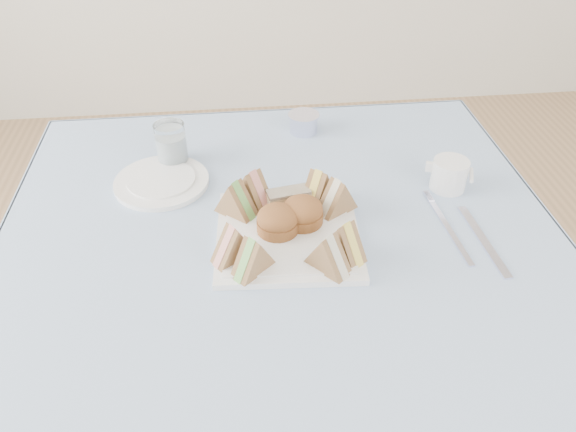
{
  "coord_description": "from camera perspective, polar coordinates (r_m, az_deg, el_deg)",
  "views": [
    {
      "loc": [
        -0.07,
        -0.75,
        1.39
      ],
      "look_at": [
        0.01,
        0.02,
        0.8
      ],
      "focal_mm": 35.0,
      "sensor_mm": 36.0,
      "label": 1
    }
  ],
  "objects": [
    {
      "name": "sandwich_br_a",
      "position": [
        1.03,
        5.01,
        2.09
      ],
      "size": [
        0.09,
        0.07,
        0.07
      ],
      "primitive_type": null,
      "rotation": [
        0.0,
        0.0,
        -2.56
      ],
      "color": "brown",
      "rests_on": "serving_plate"
    },
    {
      "name": "scone_right",
      "position": [
        1.0,
        1.48,
        0.4
      ],
      "size": [
        0.09,
        0.09,
        0.05
      ],
      "primitive_type": "cylinder",
      "rotation": [
        0.0,
        0.0,
        0.25
      ],
      "color": "brown",
      "rests_on": "serving_plate"
    },
    {
      "name": "fork",
      "position": [
        1.05,
        16.17,
        -1.56
      ],
      "size": [
        0.02,
        0.19,
        0.0
      ],
      "primitive_type": "cube",
      "rotation": [
        0.0,
        0.0,
        0.06
      ],
      "color": "silver",
      "rests_on": "tablecloth"
    },
    {
      "name": "tea_strainer",
      "position": [
        1.31,
        1.59,
        9.35
      ],
      "size": [
        0.09,
        0.09,
        0.04
      ],
      "primitive_type": "cylinder",
      "rotation": [
        0.0,
        0.0,
        0.38
      ],
      "color": "silver",
      "rests_on": "tablecloth"
    },
    {
      "name": "side_plate",
      "position": [
        1.16,
        -12.72,
        3.39
      ],
      "size": [
        0.19,
        0.19,
        0.01
      ],
      "primitive_type": "cylinder",
      "rotation": [
        0.0,
        0.0,
        -0.02
      ],
      "color": "white",
      "rests_on": "tablecloth"
    },
    {
      "name": "tablecloth",
      "position": [
        0.99,
        -0.51,
        -3.01
      ],
      "size": [
        1.02,
        1.02,
        0.01
      ],
      "primitive_type": "cube",
      "color": "#8FABCC",
      "rests_on": "table"
    },
    {
      "name": "table",
      "position": [
        1.27,
        -0.41,
        -15.85
      ],
      "size": [
        0.9,
        0.9,
        0.74
      ],
      "primitive_type": "cube",
      "color": "brown",
      "rests_on": "floor"
    },
    {
      "name": "pastry_slice",
      "position": [
        1.04,
        0.06,
        1.76
      ],
      "size": [
        0.08,
        0.05,
        0.04
      ],
      "primitive_type": "cube",
      "rotation": [
        0.0,
        0.0,
        0.18
      ],
      "color": "beige",
      "rests_on": "serving_plate"
    },
    {
      "name": "sandwich_fl_b",
      "position": [
        0.9,
        -3.6,
        -3.95
      ],
      "size": [
        0.08,
        0.08,
        0.07
      ],
      "primitive_type": null,
      "rotation": [
        0.0,
        0.0,
        0.72
      ],
      "color": "brown",
      "rests_on": "serving_plate"
    },
    {
      "name": "creamer_jug",
      "position": [
        1.16,
        16.08,
        4.07
      ],
      "size": [
        0.09,
        0.09,
        0.06
      ],
      "primitive_type": "cylinder",
      "rotation": [
        0.0,
        0.0,
        -0.34
      ],
      "color": "white",
      "rests_on": "tablecloth"
    },
    {
      "name": "sandwich_fl_a",
      "position": [
        0.93,
        -5.55,
        -2.66
      ],
      "size": [
        0.08,
        0.07,
        0.07
      ],
      "primitive_type": null,
      "rotation": [
        0.0,
        0.0,
        0.55
      ],
      "color": "brown",
      "rests_on": "serving_plate"
    },
    {
      "name": "sandwich_bl_b",
      "position": [
        1.05,
        -3.55,
        2.94
      ],
      "size": [
        0.08,
        0.09,
        0.07
      ],
      "primitive_type": null,
      "rotation": [
        0.0,
        0.0,
        2.25
      ],
      "color": "brown",
      "rests_on": "serving_plate"
    },
    {
      "name": "sandwich_fr_a",
      "position": [
        0.94,
        5.84,
        -2.33
      ],
      "size": [
        0.07,
        0.08,
        0.07
      ],
      "primitive_type": null,
      "rotation": [
        0.0,
        0.0,
        -0.99
      ],
      "color": "brown",
      "rests_on": "serving_plate"
    },
    {
      "name": "sandwich_bl_a",
      "position": [
        1.02,
        -5.34,
        1.84
      ],
      "size": [
        0.08,
        0.08,
        0.07
      ],
      "primitive_type": null,
      "rotation": [
        0.0,
        0.0,
        2.42
      ],
      "color": "brown",
      "rests_on": "serving_plate"
    },
    {
      "name": "knife",
      "position": [
        1.05,
        19.22,
        -2.34
      ],
      "size": [
        0.02,
        0.2,
        0.0
      ],
      "primitive_type": "cube",
      "rotation": [
        0.0,
        0.0,
        0.05
      ],
      "color": "silver",
      "rests_on": "tablecloth"
    },
    {
      "name": "scone_left",
      "position": [
        0.98,
        -1.06,
        -0.46
      ],
      "size": [
        0.09,
        0.09,
        0.05
      ],
      "primitive_type": "cylinder",
      "rotation": [
        0.0,
        0.0,
        -0.19
      ],
      "color": "brown",
      "rests_on": "serving_plate"
    },
    {
      "name": "water_glass",
      "position": [
        1.2,
        -11.77,
        7.13
      ],
      "size": [
        0.08,
        0.08,
        0.09
      ],
      "primitive_type": "cylinder",
      "rotation": [
        0.0,
        0.0,
        0.39
      ],
      "color": "white",
      "rests_on": "tablecloth"
    },
    {
      "name": "sandwich_fr_b",
      "position": [
        0.91,
        4.1,
        -3.66
      ],
      "size": [
        0.08,
        0.08,
        0.07
      ],
      "primitive_type": null,
      "rotation": [
        0.0,
        0.0,
        -0.84
      ],
      "color": "brown",
      "rests_on": "serving_plate"
    },
    {
      "name": "serving_plate",
      "position": [
        1.0,
        -0.0,
        -1.99
      ],
      "size": [
        0.27,
        0.27,
        0.01
      ],
      "primitive_type": "cube",
      "rotation": [
        0.0,
        0.0,
        -0.06
      ],
      "color": "white",
      "rests_on": "tablecloth"
    },
    {
      "name": "sandwich_br_b",
      "position": [
        1.05,
        3.09,
        3.06
      ],
      "size": [
        0.08,
        0.08,
        0.07
      ],
      "primitive_type": null,
      "rotation": [
        0.0,
        0.0,
        -2.29
      ],
      "color": "brown",
      "rests_on": "serving_plate"
    }
  ]
}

